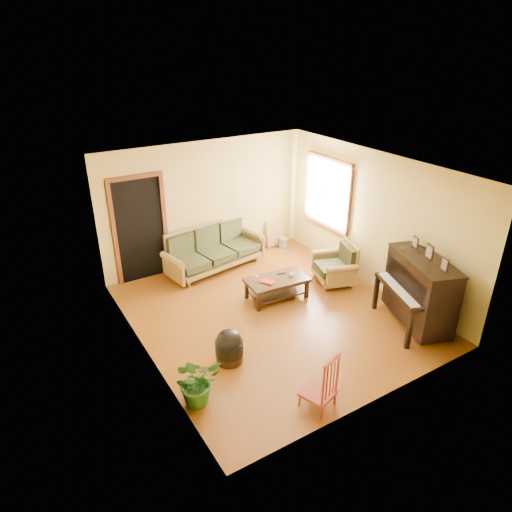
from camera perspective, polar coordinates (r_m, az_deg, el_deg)
floor at (r=8.12m, az=2.04°, el=-7.19°), size 5.00×5.00×0.00m
doorway at (r=9.12m, az=-14.26°, el=3.12°), size 1.08×0.16×2.05m
window at (r=9.65m, az=8.99°, el=7.84°), size 0.12×1.36×1.46m
sofa at (r=9.46m, az=-5.16°, el=0.89°), size 2.23×1.22×0.90m
coffee_table at (r=8.47m, az=2.60°, el=-4.05°), size 1.17×0.70×0.41m
armchair at (r=9.04m, az=9.72°, el=-0.95°), size 0.98×1.01×0.81m
piano at (r=7.99m, az=19.78°, el=-4.29°), size 1.25×1.59×1.23m
footstool at (r=6.94m, az=-3.37°, el=-11.63°), size 0.47×0.47×0.40m
red_chair at (r=6.14m, az=7.85°, el=-15.12°), size 0.51×0.53×0.84m
leaning_frame at (r=10.56m, az=2.46°, el=2.91°), size 0.48×0.11×0.64m
ceramic_crock at (r=10.55m, az=3.40°, el=1.67°), size 0.22×0.22×0.24m
potted_plant at (r=6.23m, az=-7.39°, el=-15.25°), size 0.64×0.56×0.69m
book at (r=8.17m, az=1.23°, el=-3.50°), size 0.28×0.30×0.02m
candle at (r=8.25m, az=0.11°, el=-2.84°), size 0.08×0.08×0.11m
glass_jar at (r=8.47m, az=4.51°, el=-2.33°), size 0.09×0.09×0.05m
remote at (r=8.55m, az=3.14°, el=-2.17°), size 0.15×0.06×0.01m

